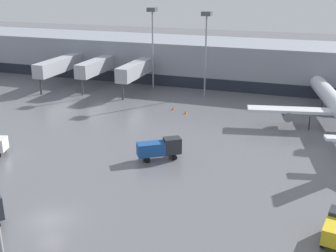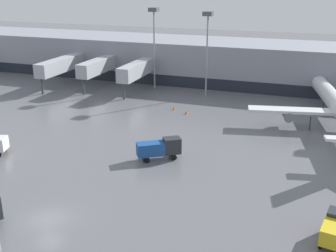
# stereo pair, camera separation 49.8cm
# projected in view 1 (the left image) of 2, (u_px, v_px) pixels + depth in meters

# --- Properties ---
(ground_plane) EXTENTS (320.00, 320.00, 0.00)m
(ground_plane) POSITION_uv_depth(u_px,v_px,m) (50.00, 220.00, 40.69)
(ground_plane) COLOR slate
(terminal_building) EXTENTS (160.00, 31.24, 9.00)m
(terminal_building) POSITION_uv_depth(u_px,v_px,m) (206.00, 61.00, 94.34)
(terminal_building) COLOR gray
(terminal_building) RESTS_ON ground_plane
(service_truck_2) EXTENTS (5.58, 4.50, 2.76)m
(service_truck_2) POSITION_uv_depth(u_px,v_px,m) (160.00, 148.00, 53.87)
(service_truck_2) COLOR #19478C
(service_truck_2) RESTS_ON ground_plane
(traffic_cone_0) EXTENTS (0.51, 0.51, 0.65)m
(traffic_cone_0) POSITION_uv_depth(u_px,v_px,m) (186.00, 112.00, 72.34)
(traffic_cone_0) COLOR orange
(traffic_cone_0) RESTS_ON ground_plane
(traffic_cone_1) EXTENTS (0.46, 0.46, 0.67)m
(traffic_cone_1) POSITION_uv_depth(u_px,v_px,m) (173.00, 108.00, 74.53)
(traffic_cone_1) COLOR orange
(traffic_cone_1) RESTS_ON ground_plane
(apron_light_mast_2) EXTENTS (1.80, 1.80, 16.22)m
(apron_light_mast_2) POSITION_uv_depth(u_px,v_px,m) (206.00, 29.00, 79.22)
(apron_light_mast_2) COLOR gray
(apron_light_mast_2) RESTS_ON ground_plane
(apron_light_mast_5) EXTENTS (1.80, 1.80, 16.53)m
(apron_light_mast_5) POSITION_uv_depth(u_px,v_px,m) (152.00, 25.00, 84.91)
(apron_light_mast_5) COLOR gray
(apron_light_mast_5) RESTS_ON ground_plane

